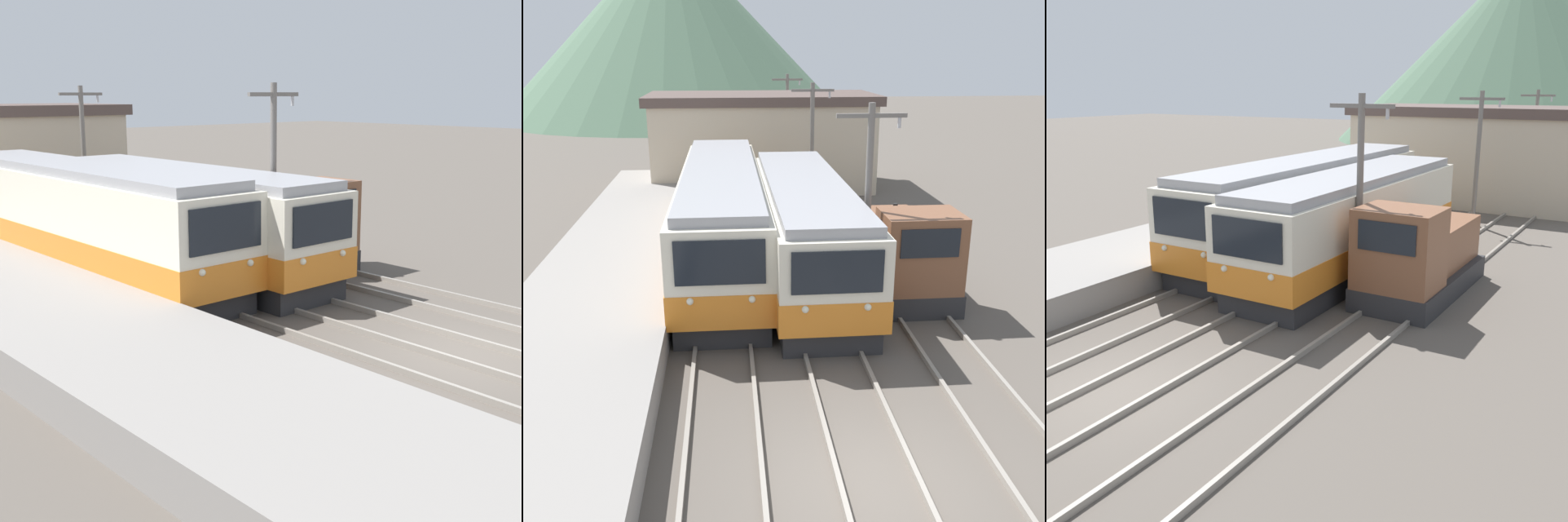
{
  "view_description": "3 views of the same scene",
  "coord_description": "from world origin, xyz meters",
  "views": [
    {
      "loc": [
        -13.65,
        -8.37,
        5.74
      ],
      "look_at": [
        -0.87,
        5.83,
        1.32
      ],
      "focal_mm": 50.0,
      "sensor_mm": 36.0,
      "label": 1
    },
    {
      "loc": [
        -2.35,
        -8.93,
        7.36
      ],
      "look_at": [
        -0.85,
        7.13,
        1.84
      ],
      "focal_mm": 42.0,
      "sensor_mm": 36.0,
      "label": 2
    },
    {
      "loc": [
        9.58,
        -7.83,
        6.23
      ],
      "look_at": [
        0.76,
        6.68,
        1.36
      ],
      "focal_mm": 42.0,
      "sensor_mm": 36.0,
      "label": 3
    }
  ],
  "objects": [
    {
      "name": "track_left",
      "position": [
        -2.6,
        0.0,
        0.07
      ],
      "size": [
        1.54,
        60.0,
        0.14
      ],
      "color": "gray",
      "rests_on": "ground"
    },
    {
      "name": "track_center",
      "position": [
        0.2,
        0.0,
        0.07
      ],
      "size": [
        1.54,
        60.0,
        0.14
      ],
      "color": "gray",
      "rests_on": "ground"
    },
    {
      "name": "ground_plane",
      "position": [
        0.0,
        0.0,
        0.0
      ],
      "size": [
        200.0,
        200.0,
        0.0
      ],
      "primitive_type": "plane",
      "color": "#564F47"
    },
    {
      "name": "shunting_locomotive",
      "position": [
        3.2,
        9.25,
        1.21
      ],
      "size": [
        2.4,
        5.65,
        3.0
      ],
      "color": "#28282B",
      "rests_on": "ground"
    },
    {
      "name": "commuter_train_center",
      "position": [
        0.2,
        10.77,
        1.59
      ],
      "size": [
        2.84,
        12.55,
        3.41
      ],
      "color": "#28282B",
      "rests_on": "ground"
    },
    {
      "name": "catenary_mast_mid",
      "position": [
        1.71,
        8.11,
        3.34
      ],
      "size": [
        2.0,
        0.2,
        6.05
      ],
      "color": "slate",
      "rests_on": "ground"
    },
    {
      "name": "commuter_train_left",
      "position": [
        -2.6,
        12.45,
        1.66
      ],
      "size": [
        2.84,
        14.65,
        3.58
      ],
      "color": "#28282B",
      "rests_on": "ground"
    },
    {
      "name": "catenary_mast_far",
      "position": [
        1.71,
        20.09,
        3.34
      ],
      "size": [
        2.0,
        0.2,
        6.05
      ],
      "color": "slate",
      "rests_on": "ground"
    },
    {
      "name": "platform_left",
      "position": [
        -6.25,
        0.0,
        0.44
      ],
      "size": [
        4.5,
        54.0,
        0.88
      ],
      "primitive_type": "cube",
      "color": "gray",
      "rests_on": "ground"
    }
  ]
}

